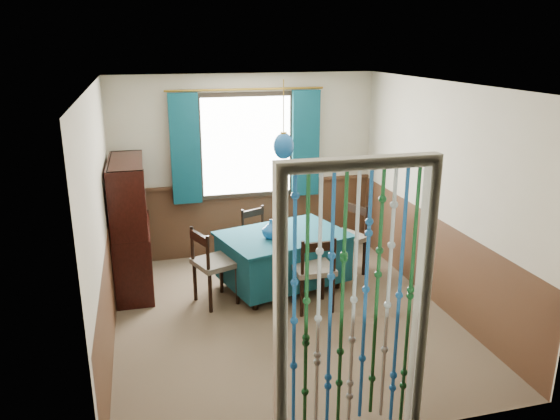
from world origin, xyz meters
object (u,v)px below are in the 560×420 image
object	(u,v)px
chair_left	(213,264)
bowl_shelf	(134,206)
sideboard	(132,244)
pendant_lamp	(283,146)
dining_table	(283,256)
chair_right	(346,238)
chair_far	(259,237)
vase_table	(271,230)
vase_sideboard	(135,212)
chair_near	(314,270)

from	to	relation	value
chair_left	bowl_shelf	size ratio (longest dim) A/B	4.66
sideboard	pendant_lamp	xyz separation A→B (m)	(1.76, -0.46, 1.20)
dining_table	chair_right	bearing A→B (deg)	-2.25
chair_left	bowl_shelf	bearing A→B (deg)	-137.21
chair_far	chair_left	bearing A→B (deg)	27.06
chair_right	pendant_lamp	world-z (taller)	pendant_lamp
chair_left	vase_table	world-z (taller)	chair_left
dining_table	chair_right	size ratio (longest dim) A/B	1.80
dining_table	chair_far	distance (m)	0.69
chair_right	vase_sideboard	world-z (taller)	vase_sideboard
dining_table	vase_sideboard	distance (m)	1.91
dining_table	vase_sideboard	xyz separation A→B (m)	(-1.70, 0.72, 0.47)
chair_left	dining_table	bearing A→B (deg)	81.85
sideboard	vase_sideboard	bearing A→B (deg)	77.37
bowl_shelf	chair_left	bearing A→B (deg)	-26.31
chair_left	chair_right	distance (m)	1.82
chair_near	chair_left	distance (m)	1.15
dining_table	chair_left	world-z (taller)	chair_left
chair_near	chair_far	distance (m)	1.35
vase_table	vase_sideboard	distance (m)	1.73
chair_far	chair_left	distance (m)	1.13
dining_table	pendant_lamp	xyz separation A→B (m)	(-0.00, -0.00, 1.35)
vase_table	vase_sideboard	xyz separation A→B (m)	(-1.53, 0.82, 0.08)
chair_right	dining_table	bearing A→B (deg)	78.83
chair_far	chair_near	bearing A→B (deg)	81.47
chair_far	vase_table	distance (m)	0.86
dining_table	sideboard	size ratio (longest dim) A/B	1.05
pendant_lamp	vase_sideboard	xyz separation A→B (m)	(-1.70, 0.72, -0.88)
chair_near	chair_right	distance (m)	1.10
bowl_shelf	chair_right	bearing A→B (deg)	-0.01
chair_near	chair_left	xyz separation A→B (m)	(-1.06, 0.43, 0.01)
chair_near	vase_table	distance (m)	0.72
dining_table	vase_table	bearing A→B (deg)	-165.58
chair_far	pendant_lamp	bearing A→B (deg)	79.87
dining_table	chair_left	size ratio (longest dim) A/B	1.83
chair_far	sideboard	distance (m)	1.63
chair_near	pendant_lamp	size ratio (longest dim) A/B	0.99
sideboard	chair_left	bearing A→B (deg)	-36.31
chair_far	vase_table	bearing A→B (deg)	65.32
chair_near	sideboard	world-z (taller)	sideboard
bowl_shelf	sideboard	bearing A→B (deg)	103.12
chair_far	chair_right	distance (m)	1.15
chair_right	pendant_lamp	size ratio (longest dim) A/B	1.04
dining_table	bowl_shelf	world-z (taller)	bowl_shelf
chair_far	vase_sideboard	size ratio (longest dim) A/B	4.68
chair_near	vase_sideboard	distance (m)	2.36
chair_left	chair_right	bearing A→B (deg)	82.03
chair_far	vase_sideboard	world-z (taller)	vase_sideboard
dining_table	vase_table	distance (m)	0.44
chair_right	bowl_shelf	bearing A→B (deg)	65.72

